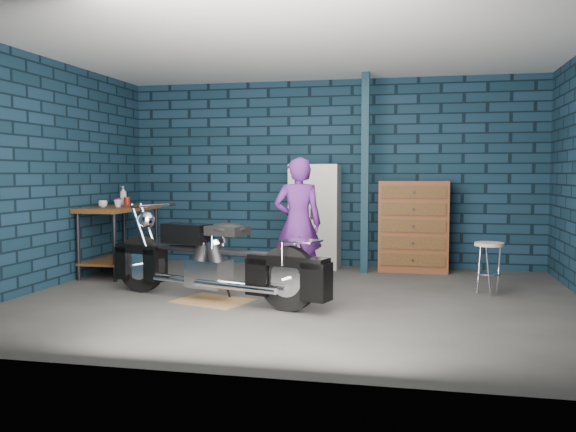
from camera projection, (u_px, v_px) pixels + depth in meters
name	position (u px, v px, depth m)	size (l,w,h in m)	color
ground	(297.00, 300.00, 6.52)	(6.00, 6.00, 0.00)	#4B4846
room_walls	(306.00, 125.00, 6.93)	(6.02, 5.01, 2.71)	#0F2533
support_post	(365.00, 173.00, 8.21)	(0.10, 0.10, 2.70)	#112A37
workbench	(120.00, 240.00, 8.23)	(0.60, 1.40, 0.91)	brown
drip_mat	(214.00, 301.00, 6.45)	(0.76, 0.57, 0.01)	brown
motorcycle	(213.00, 254.00, 6.41)	(2.30, 0.62, 1.01)	black
person	(298.00, 224.00, 7.09)	(0.56, 0.37, 1.53)	#531E72
storage_bin	(133.00, 261.00, 8.58)	(0.40, 0.28, 0.25)	#93969B
locker	(315.00, 216.00, 8.68)	(0.69, 0.49, 1.48)	beige
tool_chest	(413.00, 226.00, 8.40)	(0.94, 0.52, 1.25)	brown
shop_stool	(489.00, 268.00, 6.79)	(0.32, 0.32, 0.58)	#C1B192
cup_a	(103.00, 204.00, 7.92)	(0.11, 0.11, 0.09)	#C1B192
cup_b	(118.00, 203.00, 7.99)	(0.10, 0.10, 0.10)	#C1B192
mug_purple	(118.00, 202.00, 8.32)	(0.08, 0.08, 0.11)	#551A69
mug_red	(127.00, 201.00, 8.44)	(0.08, 0.08, 0.11)	maroon
bottle	(123.00, 195.00, 8.55)	(0.10, 0.10, 0.26)	#93969B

